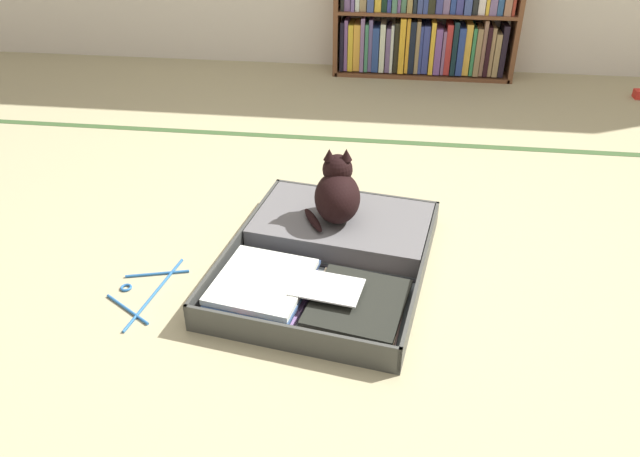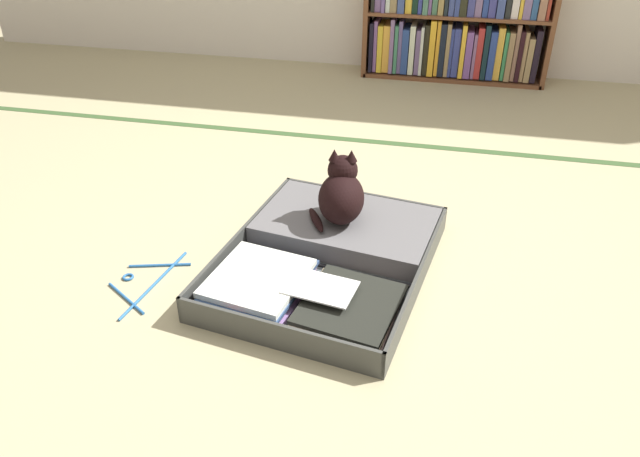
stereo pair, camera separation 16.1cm
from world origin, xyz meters
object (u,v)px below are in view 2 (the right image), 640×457
(black_cat, at_px, (341,194))
(clothes_hanger, at_px, (146,282))
(bookshelf, at_px, (457,18))
(open_suitcase, at_px, (329,253))

(black_cat, xyz_separation_m, clothes_hanger, (-0.63, -0.42, -0.20))
(bookshelf, height_order, clothes_hanger, bookshelf)
(black_cat, height_order, clothes_hanger, black_cat)
(bookshelf, height_order, open_suitcase, bookshelf)
(open_suitcase, relative_size, black_cat, 3.57)
(clothes_hanger, bearing_deg, open_suitcase, 22.66)
(bookshelf, xyz_separation_m, black_cat, (-0.35, -2.06, -0.18))
(open_suitcase, bearing_deg, bookshelf, 80.78)
(black_cat, bearing_deg, bookshelf, 80.35)
(open_suitcase, distance_m, clothes_hanger, 0.67)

